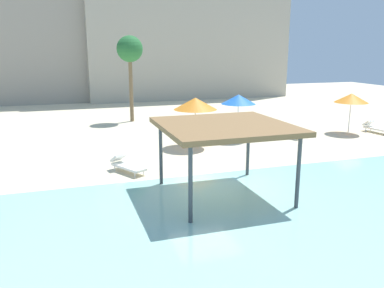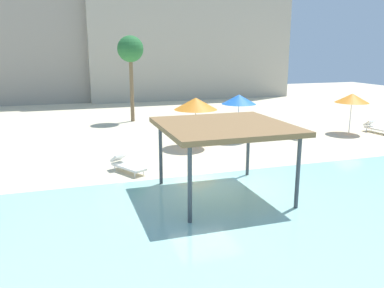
# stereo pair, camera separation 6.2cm
# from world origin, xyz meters

# --- Properties ---
(ground_plane) EXTENTS (80.00, 80.00, 0.00)m
(ground_plane) POSITION_xyz_m (0.00, 0.00, 0.00)
(ground_plane) COLOR beige
(lagoon_water) EXTENTS (44.00, 13.50, 0.04)m
(lagoon_water) POSITION_xyz_m (0.00, -5.25, 0.02)
(lagoon_water) COLOR #99D1C6
(lagoon_water) RESTS_ON ground
(shade_pavilion) EXTENTS (4.50, 4.50, 2.72)m
(shade_pavilion) POSITION_xyz_m (0.33, -1.04, 2.56)
(shade_pavilion) COLOR #42474C
(shade_pavilion) RESTS_ON ground
(beach_umbrella_blue_1) EXTENTS (2.04, 2.04, 2.70)m
(beach_umbrella_blue_1) POSITION_xyz_m (4.76, 7.43, 2.41)
(beach_umbrella_blue_1) COLOR silver
(beach_umbrella_blue_1) RESTS_ON ground
(beach_umbrella_orange_3) EXTENTS (2.11, 2.11, 2.56)m
(beach_umbrella_orange_3) POSITION_xyz_m (12.36, 6.85, 2.26)
(beach_umbrella_orange_3) COLOR silver
(beach_umbrella_orange_3) RESTS_ON ground
(beach_umbrella_orange_4) EXTENTS (2.36, 2.36, 2.74)m
(beach_umbrella_orange_4) POSITION_xyz_m (1.75, 6.46, 2.41)
(beach_umbrella_orange_4) COLOR silver
(beach_umbrella_orange_4) RESTS_ON ground
(lounge_chair_0) EXTENTS (1.43, 1.95, 0.74)m
(lounge_chair_0) POSITION_xyz_m (-2.63, 3.01, 0.33)
(lounge_chair_0) COLOR white
(lounge_chair_0) RESTS_ON ground
(lounge_chair_1) EXTENTS (0.85, 1.96, 0.74)m
(lounge_chair_1) POSITION_xyz_m (14.14, 6.44, 0.33)
(lounge_chair_1) COLOR white
(lounge_chair_1) RESTS_ON ground
(lounge_chair_2) EXTENTS (1.19, 1.99, 0.74)m
(lounge_chair_2) POSITION_xyz_m (7.88, 7.04, 0.33)
(lounge_chair_2) COLOR white
(lounge_chair_2) RESTS_ON ground
(palm_tree_1) EXTENTS (1.90, 1.90, 6.26)m
(palm_tree_1) POSITION_xyz_m (-0.24, 15.46, 5.16)
(palm_tree_1) COLOR brown
(palm_tree_1) RESTS_ON ground
(hotel_block_0) EXTENTS (23.15, 8.97, 17.66)m
(hotel_block_0) POSITION_xyz_m (-7.94, 31.52, 8.83)
(hotel_block_0) COLOR #9E9384
(hotel_block_0) RESTS_ON ground
(hotel_block_1) EXTENTS (21.79, 11.33, 15.09)m
(hotel_block_1) POSITION_xyz_m (8.38, 31.59, 7.54)
(hotel_block_1) COLOR #B2A893
(hotel_block_1) RESTS_ON ground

